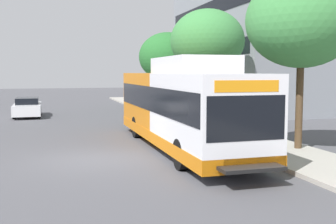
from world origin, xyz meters
name	(u,v)px	position (x,y,z in m)	size (l,w,h in m)	color
ground_plane	(78,130)	(0.00, 8.00, 0.00)	(120.00, 120.00, 0.00)	#4C4C51
sidewalk_curb	(212,128)	(7.00, 6.00, 0.07)	(3.00, 56.00, 0.14)	#A8A399
transit_bus	(181,107)	(3.62, 1.15, 1.70)	(2.58, 12.25, 3.65)	white
street_tree_near_stop	(302,21)	(7.82, -0.76, 5.04)	(4.25, 4.25, 6.72)	#4C3823
street_tree_mid_block	(207,41)	(7.77, 8.75, 4.96)	(4.44, 4.44, 6.72)	#4C3823
street_tree_far_block	(167,57)	(8.05, 18.26, 4.36)	(4.71, 4.71, 6.23)	#4C3823
parked_car_far_lane	(27,107)	(-2.90, 15.66, 0.66)	(1.80, 4.50, 1.33)	silver
lattice_comm_tower	(234,10)	(19.82, 30.65, 10.42)	(1.10, 1.10, 31.15)	#B7B7BC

